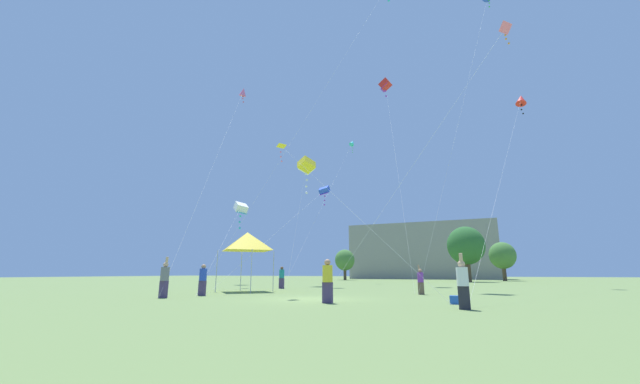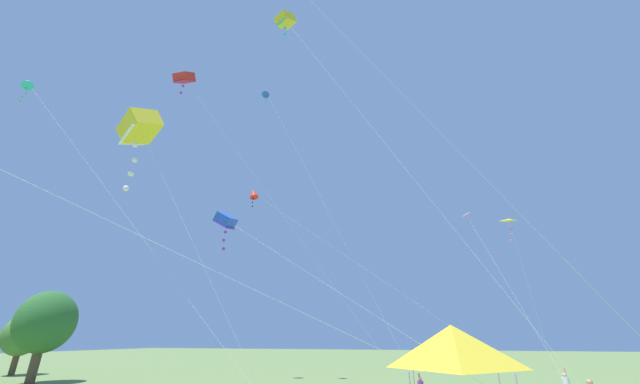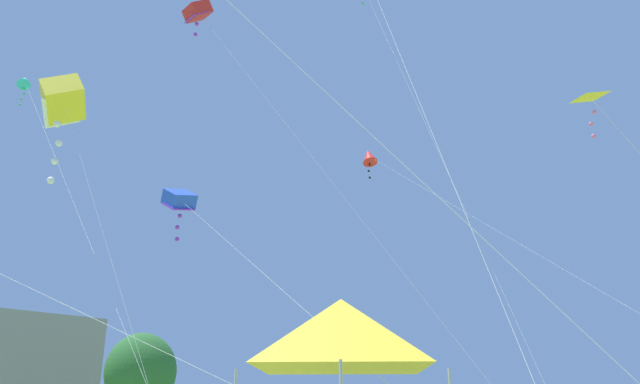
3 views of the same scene
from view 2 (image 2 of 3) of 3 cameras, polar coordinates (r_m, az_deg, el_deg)
The scene contains 12 objects.
tree_far_centre at distance 41.91m, azimuth -37.61°, elevation -16.15°, with size 5.05×4.54×7.62m.
tree_near_right at distance 52.10m, azimuth -39.92°, elevation -17.19°, with size 3.95×3.55×5.96m.
festival_tent at distance 12.83m, azimuth 20.56°, elevation -22.13°, with size 3.02×3.02×3.98m.
kite_red_diamond_0 at distance 39.57m, azimuth -10.57°, elevation -0.25°, with size 6.53×24.75×18.97m.
kite_yellow_delta_1 at distance 18.51m, azimuth 28.08°, elevation -4.55°, with size 9.44×3.40×8.67m.
kite_pink_delta_2 at distance 30.96m, azimuth 22.50°, elevation -3.73°, with size 8.95×2.88×13.08m.
kite_red_box_3 at distance 31.92m, azimuth -20.90°, elevation 16.63°, with size 5.31×16.68×23.64m.
kite_yellow_box_4 at distance 18.60m, azimuth -26.87°, elevation 9.09°, with size 2.75×8.21×13.48m.
kite_blue_box_6 at distance 17.83m, azimuth -14.82°, elevation -4.53°, with size 1.98×14.34×9.37m.
kite_blue_diamond_8 at distance 43.15m, azimuth -8.54°, elevation 15.36°, with size 7.58×15.41×30.56m.
kite_cyan_diamond_9 at distance 30.55m, azimuth -39.39°, elevation 13.28°, with size 1.00×19.73×19.45m.
kite_yellow_box_10 at distance 34.69m, azimuth -5.53°, elevation 25.64°, with size 9.71×15.38×30.12m.
Camera 2 is at (-19.65, 5.18, 3.58)m, focal length 20.00 mm.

